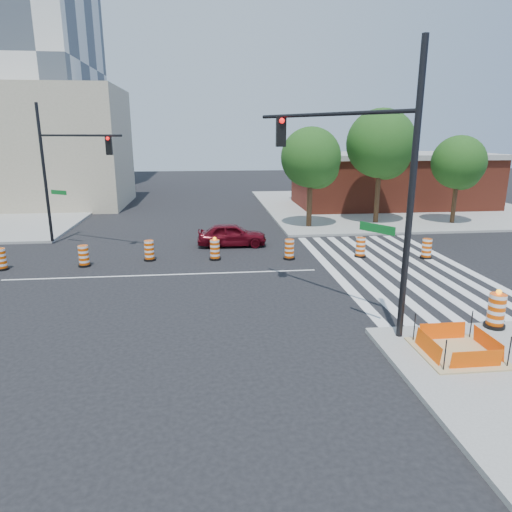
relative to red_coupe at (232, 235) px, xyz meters
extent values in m
plane|color=black|center=(-3.43, -5.17, -0.66)|extent=(120.00, 120.00, 0.00)
cube|color=gray|center=(14.57, 12.83, -0.59)|extent=(22.00, 22.00, 0.15)
cube|color=silver|center=(4.37, -5.17, -0.66)|extent=(0.45, 13.50, 0.01)
cube|color=silver|center=(5.27, -5.17, -0.66)|extent=(0.45, 13.50, 0.01)
cube|color=silver|center=(6.17, -5.17, -0.66)|extent=(0.45, 13.50, 0.01)
cube|color=silver|center=(7.07, -5.17, -0.66)|extent=(0.45, 13.50, 0.01)
cube|color=silver|center=(7.97, -5.17, -0.66)|extent=(0.45, 13.50, 0.01)
cube|color=silver|center=(8.87, -5.17, -0.66)|extent=(0.45, 13.50, 0.01)
cube|color=silver|center=(9.77, -5.17, -0.66)|extent=(0.45, 13.50, 0.01)
cube|color=silver|center=(10.67, -5.17, -0.66)|extent=(0.45, 13.50, 0.01)
cube|color=silver|center=(-3.43, -5.17, -0.66)|extent=(14.00, 0.12, 0.01)
cube|color=tan|center=(5.57, -14.17, -0.49)|extent=(2.20, 2.20, 0.05)
cube|color=#FF5305|center=(5.57, -15.07, -0.24)|extent=(1.44, 0.02, 0.55)
cube|color=#FF5305|center=(5.57, -13.27, -0.24)|extent=(1.44, 0.02, 0.55)
cube|color=#FF5305|center=(4.67, -14.17, -0.24)|extent=(0.02, 1.44, 0.55)
cube|color=#FF5305|center=(6.47, -14.17, -0.24)|extent=(0.02, 1.44, 0.55)
cylinder|color=black|center=(4.67, -15.07, -0.06)|extent=(0.04, 0.04, 0.90)
cylinder|color=black|center=(6.47, -15.07, -0.06)|extent=(0.04, 0.04, 0.90)
cylinder|color=black|center=(4.67, -13.27, -0.06)|extent=(0.04, 0.04, 0.90)
cylinder|color=black|center=(6.47, -13.27, -0.06)|extent=(0.04, 0.04, 0.90)
cube|color=maroon|center=(14.57, 12.83, 1.44)|extent=(16.00, 8.00, 4.20)
cube|color=gray|center=(14.57, 12.83, 3.74)|extent=(16.50, 8.50, 0.40)
cube|color=tan|center=(-15.43, 16.83, 4.34)|extent=(14.00, 10.00, 10.00)
imported|color=#520710|center=(0.00, 0.00, 0.00)|extent=(3.90, 1.60, 1.32)
cylinder|color=black|center=(4.42, -12.83, 3.78)|extent=(0.19, 0.19, 8.59)
cylinder|color=black|center=(2.63, -10.15, 6.15)|extent=(3.69, 5.43, 0.13)
cube|color=black|center=(1.38, -8.28, 5.61)|extent=(0.34, 0.30, 1.07)
sphere|color=#FF0C0C|center=(1.38, -8.46, 5.99)|extent=(0.19, 0.19, 0.19)
cube|color=#0C591E|center=(3.82, -11.94, 2.71)|extent=(0.75, 1.10, 0.27)
cylinder|color=black|center=(-10.38, 1.76, 3.33)|extent=(0.17, 0.17, 7.69)
cylinder|color=black|center=(-7.93, 0.23, 5.45)|extent=(4.95, 3.16, 0.12)
cube|color=black|center=(-6.22, -0.84, 4.97)|extent=(0.31, 0.27, 0.96)
sphere|color=#FF0C0C|center=(-6.22, -1.02, 5.30)|extent=(0.17, 0.17, 0.17)
cube|color=#0C591E|center=(-9.56, 1.25, 2.37)|extent=(1.00, 0.64, 0.24)
cylinder|color=black|center=(7.74, -12.55, -0.46)|extent=(0.66, 0.66, 0.11)
cylinder|color=#DF4B04|center=(7.74, -12.55, 0.09)|extent=(0.53, 0.53, 1.04)
sphere|color=#FF990C|center=(7.74, -12.55, 0.69)|extent=(0.18, 0.18, 0.18)
cylinder|color=#382314|center=(5.47, 4.52, 1.43)|extent=(0.36, 0.36, 4.18)
sphere|color=#1D4112|center=(5.47, 4.52, 4.04)|extent=(3.92, 3.92, 3.92)
sphere|color=#1D4112|center=(6.03, 4.85, 3.39)|extent=(2.87, 2.87, 2.87)
sphere|color=#1D4112|center=(5.03, 4.30, 3.65)|extent=(2.61, 2.61, 2.61)
cylinder|color=#382314|center=(10.47, 5.34, 1.81)|extent=(0.34, 0.34, 4.94)
sphere|color=#1D4112|center=(10.47, 5.34, 4.90)|extent=(4.64, 4.64, 4.64)
sphere|color=#1D4112|center=(11.00, 5.66, 4.13)|extent=(3.40, 3.40, 3.40)
sphere|color=#1D4112|center=(10.05, 5.13, 4.44)|extent=(3.09, 3.09, 3.09)
cylinder|color=#382314|center=(15.77, 4.61, 1.26)|extent=(0.30, 0.30, 3.84)
sphere|color=#1D4112|center=(15.77, 4.61, 3.66)|extent=(3.60, 3.60, 3.60)
sphere|color=#1D4112|center=(16.24, 4.89, 3.06)|extent=(2.64, 2.64, 2.64)
sphere|color=#1D4112|center=(15.40, 4.42, 3.30)|extent=(2.40, 2.40, 2.40)
cylinder|color=black|center=(-11.06, -3.49, -0.61)|extent=(0.60, 0.60, 0.10)
cylinder|color=#DF4B04|center=(-11.06, -3.49, -0.11)|extent=(0.48, 0.48, 0.95)
cylinder|color=black|center=(-7.34, -3.32, -0.61)|extent=(0.60, 0.60, 0.10)
cylinder|color=#DF4B04|center=(-7.34, -3.32, -0.11)|extent=(0.48, 0.48, 0.95)
cylinder|color=black|center=(-4.32, -2.59, -0.61)|extent=(0.60, 0.60, 0.10)
cylinder|color=#DF4B04|center=(-4.32, -2.59, -0.11)|extent=(0.48, 0.48, 0.95)
cylinder|color=black|center=(-1.03, -2.80, -0.61)|extent=(0.60, 0.60, 0.10)
cylinder|color=#DF4B04|center=(-1.03, -2.80, -0.11)|extent=(0.48, 0.48, 0.95)
sphere|color=#FF990C|center=(-1.03, -2.80, 0.44)|extent=(0.16, 0.16, 0.16)
cylinder|color=black|center=(2.74, -3.12, -0.61)|extent=(0.60, 0.60, 0.10)
cylinder|color=#DF4B04|center=(2.74, -3.12, -0.11)|extent=(0.48, 0.48, 0.95)
cylinder|color=black|center=(6.48, -3.12, -0.61)|extent=(0.60, 0.60, 0.10)
cylinder|color=#DF4B04|center=(6.48, -3.12, -0.11)|extent=(0.48, 0.48, 0.95)
cylinder|color=black|center=(9.75, -3.76, -0.61)|extent=(0.60, 0.60, 0.10)
cylinder|color=#DF4B04|center=(9.75, -3.76, -0.11)|extent=(0.48, 0.48, 0.95)
camera|label=1|loc=(-1.42, -25.26, 5.54)|focal=32.00mm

